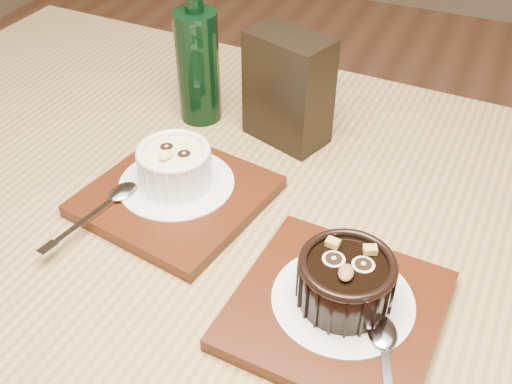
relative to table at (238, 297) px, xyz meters
The scene contains 11 objects.
table is the anchor object (origin of this frame).
tray_left 0.14m from the table, 161.50° to the left, with size 0.18×0.18×0.01m, color #451A0B.
doily_left 0.15m from the table, 156.33° to the left, with size 0.13×0.13×0.00m, color white.
ramekin_white 0.17m from the table, 156.36° to the left, with size 0.08×0.08×0.05m.
spoon_left 0.19m from the table, 167.15° to the right, with size 0.03×0.13×0.01m, color silver, non-canonical shape.
tray_right 0.17m from the table, 23.18° to the right, with size 0.18×0.18×0.01m, color #451A0B.
doily_right 0.17m from the table, 20.00° to the right, with size 0.13×0.13×0.00m, color white.
ramekin_dark 0.19m from the table, 20.00° to the right, with size 0.09×0.09×0.05m.
spoon_right 0.24m from the table, 29.53° to the right, with size 0.03×0.13×0.01m, color silver, non-canonical shape.
condiment_stand 0.26m from the table, 96.35° to the left, with size 0.10×0.06×0.14m, color black.
green_bottle 0.30m from the table, 126.19° to the left, with size 0.06×0.06×0.21m.
Camera 1 is at (0.24, -0.46, 1.19)m, focal length 42.00 mm.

